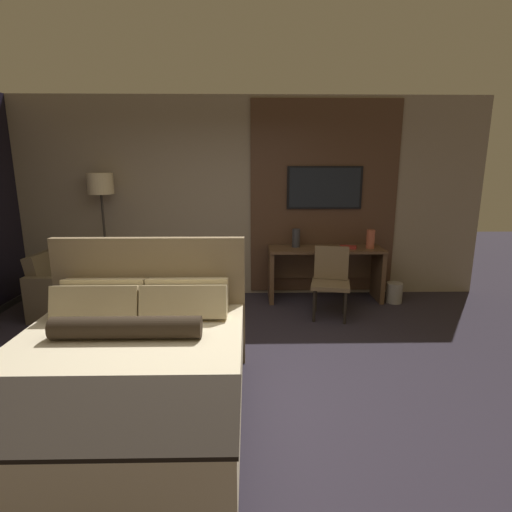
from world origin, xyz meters
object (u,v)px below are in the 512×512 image
at_px(tv, 325,188).
at_px(book, 348,247).
at_px(desk, 325,265).
at_px(bed, 123,379).
at_px(vase_short, 370,239).
at_px(armchair_by_window, 68,293).
at_px(waste_bin, 394,293).
at_px(floor_lamp, 101,194).
at_px(desk_chair, 331,276).
at_px(vase_tall, 296,238).

distance_m(tv, book, 0.90).
relative_size(desk, book, 6.16).
height_order(bed, vase_short, bed).
bearing_deg(book, bed, -130.00).
bearing_deg(armchair_by_window, waste_bin, -81.24).
distance_m(tv, floor_lamp, 3.07).
height_order(desk, waste_bin, desk).
xyz_separation_m(floor_lamp, book, (3.37, -0.10, -0.72)).
relative_size(tv, waste_bin, 3.77).
distance_m(bed, desk_chair, 2.90).
xyz_separation_m(desk, tv, (0.00, 0.22, 1.06)).
xyz_separation_m(armchair_by_window, book, (3.69, 0.48, 0.49)).
xyz_separation_m(desk_chair, book, (0.35, 0.59, 0.24)).
xyz_separation_m(floor_lamp, vase_tall, (2.65, -0.00, -0.61)).
relative_size(desk_chair, waste_bin, 3.13).
xyz_separation_m(desk, vase_short, (0.61, -0.06, 0.38)).
bearing_deg(bed, book, 50.00).
relative_size(desk, vase_tall, 6.19).
distance_m(tv, vase_short, 0.96).
relative_size(floor_lamp, vase_tall, 6.93).
bearing_deg(waste_bin, armchair_by_window, -175.20).
relative_size(bed, armchair_by_window, 2.53).
bearing_deg(vase_tall, bed, -119.18).
xyz_separation_m(vase_tall, waste_bin, (1.36, -0.21, -0.74)).
bearing_deg(desk_chair, bed, -119.96).
height_order(armchair_by_window, book, armchair_by_window).
distance_m(desk, armchair_by_window, 3.43).
height_order(bed, armchair_by_window, bed).
bearing_deg(bed, tv, 56.57).
relative_size(desk_chair, vase_tall, 3.44).
height_order(armchair_by_window, vase_short, vase_short).
bearing_deg(vase_tall, tv, 24.10).
relative_size(desk_chair, book, 3.43).
distance_m(desk_chair, waste_bin, 1.16).
height_order(desk_chair, floor_lamp, floor_lamp).
bearing_deg(vase_short, vase_tall, 174.45).
relative_size(tv, desk_chair, 1.20).
bearing_deg(vase_short, book, 179.01).
relative_size(desk, armchair_by_window, 1.90).
bearing_deg(desk, floor_lamp, 179.28).
relative_size(vase_tall, waste_bin, 0.91).
bearing_deg(book, waste_bin, -10.56).
xyz_separation_m(vase_tall, book, (0.72, -0.09, -0.11)).
relative_size(vase_tall, vase_short, 0.99).
xyz_separation_m(vase_tall, vase_short, (1.02, -0.10, 0.00)).
distance_m(armchair_by_window, vase_tall, 3.09).
bearing_deg(bed, vase_tall, 60.82).
distance_m(tv, desk_chair, 1.35).
xyz_separation_m(tv, vase_short, (0.61, -0.28, -0.68)).
relative_size(armchair_by_window, vase_short, 3.24).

